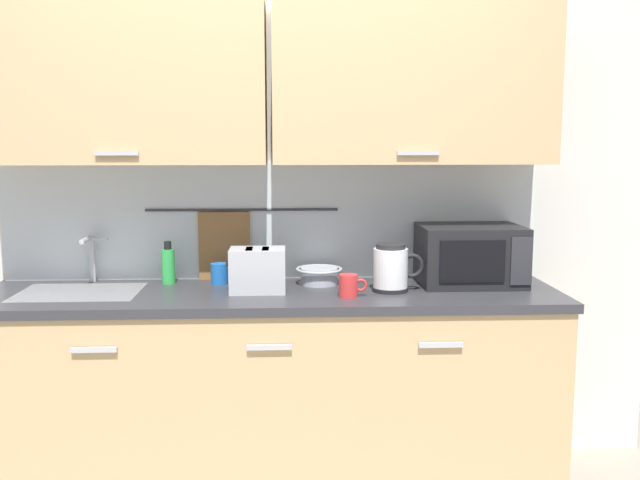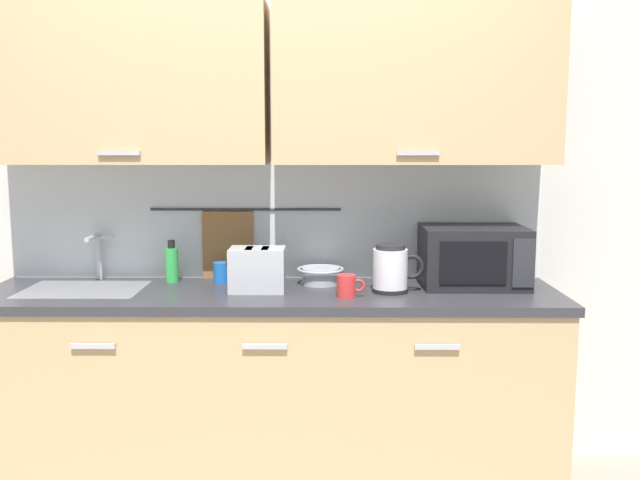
# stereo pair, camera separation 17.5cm
# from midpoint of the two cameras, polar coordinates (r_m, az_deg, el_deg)

# --- Properties ---
(counter_unit) EXTENTS (2.53, 0.64, 0.90)m
(counter_unit) POSITION_cam_midpoint_polar(r_m,az_deg,el_deg) (3.22, -2.57, -11.86)
(counter_unit) COLOR tan
(counter_unit) RESTS_ON ground
(back_wall_assembly) EXTENTS (3.70, 0.41, 2.50)m
(back_wall_assembly) POSITION_cam_midpoint_polar(r_m,az_deg,el_deg) (3.26, -2.29, 7.54)
(back_wall_assembly) COLOR silver
(back_wall_assembly) RESTS_ON ground
(sink_faucet) EXTENTS (0.09, 0.17, 0.22)m
(sink_faucet) POSITION_cam_midpoint_polar(r_m,az_deg,el_deg) (3.43, -16.21, -0.78)
(sink_faucet) COLOR #B2B5BA
(sink_faucet) RESTS_ON counter_unit
(microwave) EXTENTS (0.46, 0.35, 0.27)m
(microwave) POSITION_cam_midpoint_polar(r_m,az_deg,el_deg) (3.26, 13.82, -1.31)
(microwave) COLOR black
(microwave) RESTS_ON counter_unit
(electric_kettle) EXTENTS (0.23, 0.16, 0.21)m
(electric_kettle) POSITION_cam_midpoint_polar(r_m,az_deg,el_deg) (3.07, 7.43, -2.36)
(electric_kettle) COLOR black
(electric_kettle) RESTS_ON counter_unit
(dish_soap_bottle) EXTENTS (0.06, 0.06, 0.20)m
(dish_soap_bottle) POSITION_cam_midpoint_polar(r_m,az_deg,el_deg) (3.32, -10.44, -1.90)
(dish_soap_bottle) COLOR green
(dish_soap_bottle) RESTS_ON counter_unit
(mug_near_sink) EXTENTS (0.12, 0.08, 0.09)m
(mug_near_sink) POSITION_cam_midpoint_polar(r_m,az_deg,el_deg) (3.27, -6.38, -2.64)
(mug_near_sink) COLOR blue
(mug_near_sink) RESTS_ON counter_unit
(mixing_bowl) EXTENTS (0.21, 0.21, 0.08)m
(mixing_bowl) POSITION_cam_midpoint_polar(r_m,az_deg,el_deg) (3.22, 1.60, -2.82)
(mixing_bowl) COLOR #A5ADB7
(mixing_bowl) RESTS_ON counter_unit
(toaster) EXTENTS (0.26, 0.17, 0.19)m
(toaster) POSITION_cam_midpoint_polar(r_m,az_deg,el_deg) (3.07, -3.47, -2.39)
(toaster) COLOR #B7BABF
(toaster) RESTS_ON counter_unit
(mug_by_kettle) EXTENTS (0.12, 0.08, 0.09)m
(mug_by_kettle) POSITION_cam_midpoint_polar(r_m,az_deg,el_deg) (2.96, 3.89, -3.75)
(mug_by_kettle) COLOR red
(mug_by_kettle) RESTS_ON counter_unit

